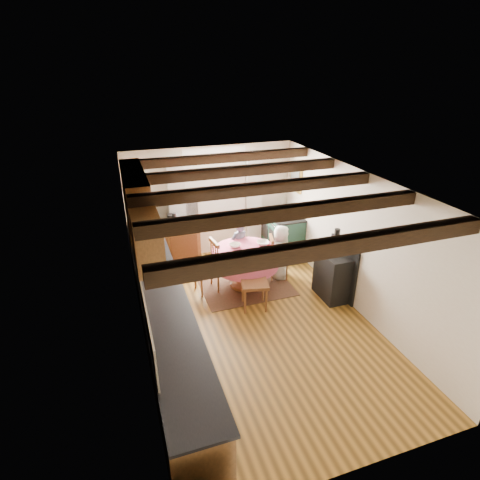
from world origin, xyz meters
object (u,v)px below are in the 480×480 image
object	(u,v)px
chair_left	(206,267)
cast_iron_stove	(334,264)
child_far	(239,247)
chair_near	(255,281)
aga_range	(282,233)
chair_right	(279,257)
cup	(263,256)
dining_table	(245,268)
child_right	(280,252)

from	to	relation	value
chair_left	cast_iron_stove	world-z (taller)	cast_iron_stove
cast_iron_stove	child_far	bearing A→B (deg)	131.77
chair_near	aga_range	world-z (taller)	chair_near
chair_right	cup	world-z (taller)	chair_right
dining_table	child_far	xyz separation A→B (m)	(0.07, 0.59, 0.17)
chair_right	child_right	world-z (taller)	child_right
chair_left	child_right	distance (m)	1.50
chair_right	cast_iron_stove	xyz separation A→B (m)	(0.64, -0.94, 0.23)
child_right	child_far	bearing A→B (deg)	70.74
chair_left	cup	size ratio (longest dim) A/B	10.95
cup	cast_iron_stove	bearing A→B (deg)	-22.25
chair_near	child_right	size ratio (longest dim) A/B	0.94
child_far	chair_left	bearing A→B (deg)	17.66
aga_range	cast_iron_stove	xyz separation A→B (m)	(0.11, -1.95, 0.21)
dining_table	aga_range	xyz separation A→B (m)	(1.25, 1.09, 0.09)
chair_near	chair_left	distance (m)	1.03
cast_iron_stove	child_right	distance (m)	1.13
chair_left	chair_right	world-z (taller)	chair_left
chair_near	cast_iron_stove	xyz separation A→B (m)	(1.45, -0.13, 0.15)
chair_left	aga_range	xyz separation A→B (m)	(2.00, 1.03, -0.03)
dining_table	chair_right	bearing A→B (deg)	6.58
cup	chair_left	bearing A→B (deg)	154.77
chair_near	dining_table	bearing A→B (deg)	95.74
chair_near	chair_right	size ratio (longest dim) A/B	1.17
child_far	child_right	xyz separation A→B (m)	(0.69, -0.51, 0.01)
chair_near	aga_range	size ratio (longest dim) A/B	1.03
chair_left	chair_near	bearing A→B (deg)	32.55
child_far	cup	bearing A→B (deg)	82.72
aga_range	chair_near	bearing A→B (deg)	-126.43
cast_iron_stove	cup	xyz separation A→B (m)	(-1.16, 0.47, 0.12)
chair_left	cup	world-z (taller)	chair_left
chair_right	aga_range	size ratio (longest dim) A/B	0.89
chair_right	cup	xyz separation A→B (m)	(-0.52, -0.47, 0.35)
chair_right	child_right	bearing A→B (deg)	-70.46
chair_right	cup	size ratio (longest dim) A/B	9.80
chair_right	child_right	size ratio (longest dim) A/B	0.81
cast_iron_stove	cup	size ratio (longest dim) A/B	14.74
chair_near	chair_left	bearing A→B (deg)	142.50
cast_iron_stove	cup	distance (m)	1.26
child_right	aga_range	bearing A→B (deg)	-9.17
chair_right	child_far	bearing A→B (deg)	66.85
chair_left	child_right	world-z (taller)	child_right
chair_right	dining_table	bearing A→B (deg)	111.25
aga_range	child_far	xyz separation A→B (m)	(-1.18, -0.50, 0.08)
dining_table	chair_left	size ratio (longest dim) A/B	1.25
chair_left	cast_iron_stove	xyz separation A→B (m)	(2.11, -0.92, 0.17)
child_far	aga_range	bearing A→B (deg)	-172.19
aga_range	cup	bearing A→B (deg)	-125.47
aga_range	cast_iron_stove	world-z (taller)	cast_iron_stove
chair_near	child_far	size ratio (longest dim) A/B	0.95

